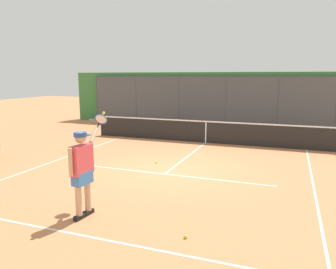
{
  "coord_description": "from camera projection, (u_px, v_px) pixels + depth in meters",
  "views": [
    {
      "loc": [
        -3.39,
        9.3,
        2.87
      ],
      "look_at": [
        0.19,
        -0.3,
        1.05
      ],
      "focal_mm": 35.16,
      "sensor_mm": 36.0,
      "label": 1
    }
  ],
  "objects": [
    {
      "name": "ground_plane",
      "position": [
        171.0,
        170.0,
        10.24
      ],
      "size": [
        60.0,
        60.0,
        0.0
      ],
      "primitive_type": "plane",
      "color": "#C67A4C"
    },
    {
      "name": "court_line_markings",
      "position": [
        160.0,
        177.0,
        9.46
      ],
      "size": [
        8.23,
        9.13,
        0.01
      ],
      "color": "white",
      "rests_on": "ground"
    },
    {
      "name": "fence_backdrop",
      "position": [
        228.0,
        100.0,
        18.78
      ],
      "size": [
        19.55,
        1.37,
        3.1
      ],
      "color": "#474C51",
      "rests_on": "ground"
    },
    {
      "name": "tennis_net",
      "position": [
        206.0,
        132.0,
        14.3
      ],
      "size": [
        10.57,
        0.09,
        1.07
      ],
      "color": "#2D2D2D",
      "rests_on": "ground"
    },
    {
      "name": "tennis_player",
      "position": [
        82.0,
        167.0,
        6.64
      ],
      "size": [
        0.39,
        1.47,
        2.07
      ],
      "rotation": [
        0.0,
        0.0,
        -1.67
      ],
      "color": "black",
      "rests_on": "ground"
    },
    {
      "name": "tennis_ball_near_baseline",
      "position": [
        186.0,
        237.0,
        5.89
      ],
      "size": [
        0.07,
        0.07,
        0.07
      ],
      "primitive_type": "sphere",
      "color": "#C1D138",
      "rests_on": "ground"
    },
    {
      "name": "tennis_ball_mid_court",
      "position": [
        156.0,
        162.0,
        10.98
      ],
      "size": [
        0.07,
        0.07,
        0.07
      ],
      "primitive_type": "sphere",
      "color": "#CCDB33",
      "rests_on": "ground"
    }
  ]
}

